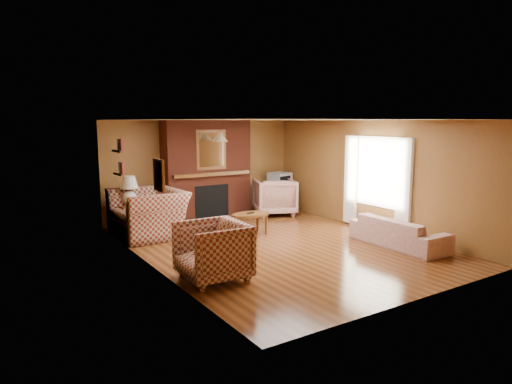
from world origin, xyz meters
TOP-DOWN VIEW (x-y plane):
  - floor at (0.00, 0.00)m, footprint 6.50×6.50m
  - ceiling at (0.00, 0.00)m, footprint 6.50×6.50m
  - wall_back at (0.00, 3.25)m, footprint 6.50×0.00m
  - wall_front at (0.00, -3.25)m, footprint 6.50×0.00m
  - wall_left at (-2.50, 0.00)m, footprint 0.00×6.50m
  - wall_right at (2.50, 0.00)m, footprint 0.00×6.50m
  - fireplace at (0.00, 2.98)m, footprint 2.20×0.82m
  - window_right at (2.45, -0.20)m, footprint 0.10×1.85m
  - bookshelf at (-2.44, 1.90)m, footprint 0.09×0.55m
  - botanical_print at (-2.47, -0.30)m, footprint 0.05×0.40m
  - pendant_light at (0.00, 2.30)m, footprint 0.36×0.36m
  - plaid_loveseat at (-1.85, 2.03)m, footprint 1.37×1.55m
  - plaid_armchair at (-1.95, -1.06)m, footprint 1.02×0.99m
  - floral_sofa at (1.90, -1.32)m, footprint 0.79×1.94m
  - floral_armchair at (1.64, 2.44)m, footprint 1.29×1.30m
  - coffee_table at (-0.00, 0.98)m, footprint 0.85×0.53m
  - side_table at (-2.10, 2.45)m, footprint 0.50×0.50m
  - table_lamp at (-2.10, 2.45)m, footprint 0.37×0.37m
  - tv_stand at (2.05, 2.80)m, footprint 0.54×0.49m
  - crt_tv at (2.05, 2.79)m, footprint 0.58×0.58m

SIDE VIEW (x-z plane):
  - floor at x=0.00m, z-range 0.00..0.00m
  - floral_sofa at x=1.90m, z-range 0.00..0.56m
  - tv_stand at x=2.05m, z-range 0.00..0.56m
  - side_table at x=-2.10m, z-range 0.00..0.62m
  - coffee_table at x=0.00m, z-range 0.16..0.64m
  - plaid_armchair at x=-1.95m, z-range 0.00..0.89m
  - floral_armchair at x=1.64m, z-range 0.00..0.92m
  - plaid_loveseat at x=-1.85m, z-range 0.00..0.97m
  - crt_tv at x=2.05m, z-range 0.56..1.02m
  - table_lamp at x=-2.10m, z-range 0.66..1.27m
  - window_right at x=2.45m, z-range 0.13..2.13m
  - fireplace at x=0.00m, z-range -0.02..2.38m
  - wall_back at x=0.00m, z-range -2.05..4.45m
  - wall_front at x=0.00m, z-range -2.05..4.45m
  - wall_left at x=-2.50m, z-range -2.05..4.45m
  - wall_right at x=2.50m, z-range -2.05..4.45m
  - botanical_print at x=-2.47m, z-range 1.30..1.80m
  - bookshelf at x=-2.44m, z-range 1.31..2.02m
  - pendant_light at x=0.00m, z-range 1.76..2.24m
  - ceiling at x=0.00m, z-range 2.40..2.40m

